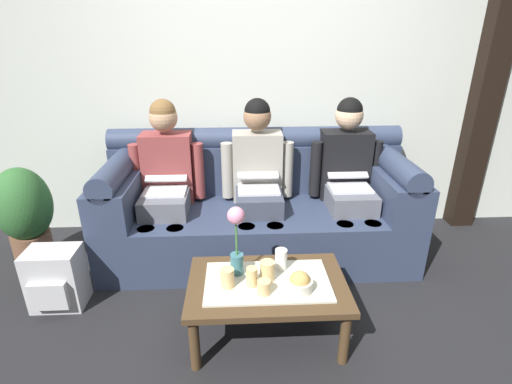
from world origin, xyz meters
TOP-DOWN VIEW (x-y plane):
  - ground_plane at (0.00, 0.00)m, footprint 14.00×14.00m
  - back_wall_patterned at (0.00, 1.70)m, footprint 6.00×0.12m
  - timber_pillar at (1.92, 1.58)m, footprint 0.20×0.20m
  - couch at (-0.00, 1.17)m, footprint 2.34×0.88m
  - person_left at (-0.70, 1.17)m, footprint 0.56×0.67m
  - person_middle at (0.00, 1.17)m, footprint 0.56×0.67m
  - person_right at (0.70, 1.17)m, footprint 0.56×0.67m
  - coffee_table at (0.00, 0.20)m, footprint 0.90×0.57m
  - flower_vase at (-0.17, 0.29)m, footprint 0.10×0.10m
  - snack_bowl at (0.17, 0.11)m, footprint 0.14×0.14m
  - cup_near_left at (-0.09, 0.17)m, footprint 0.06×0.06m
  - cup_near_right at (0.09, 0.32)m, footprint 0.07×0.07m
  - cup_far_center at (-0.22, 0.16)m, footprint 0.07×0.07m
  - cup_far_left at (0.00, 0.22)m, footprint 0.08×0.08m
  - cup_far_right at (-0.03, 0.09)m, footprint 0.07×0.07m
  - backpack_left at (-1.34, 0.53)m, footprint 0.33×0.27m
  - potted_plant at (-1.74, 1.05)m, footprint 0.40×0.40m

SIDE VIEW (x-z plane):
  - ground_plane at x=0.00m, z-range 0.00..0.00m
  - backpack_left at x=-1.34m, z-range 0.00..0.40m
  - coffee_table at x=0.00m, z-range 0.13..0.51m
  - couch at x=0.00m, z-range -0.11..0.85m
  - cup_far_right at x=-0.03m, z-range 0.38..0.45m
  - snack_bowl at x=0.17m, z-range 0.36..0.48m
  - potted_plant at x=-1.74m, z-range 0.04..0.82m
  - cup_near_left at x=-0.09m, z-range 0.38..0.49m
  - cup_far_center at x=-0.22m, z-range 0.38..0.49m
  - cup_far_left at x=0.00m, z-range 0.38..0.49m
  - cup_near_right at x=0.09m, z-range 0.38..0.50m
  - flower_vase at x=-0.17m, z-range 0.40..0.82m
  - person_right at x=0.70m, z-range 0.05..1.27m
  - person_left at x=-0.70m, z-range 0.05..1.27m
  - person_middle at x=0.00m, z-range 0.05..1.27m
  - back_wall_patterned at x=0.00m, z-range 0.00..2.90m
  - timber_pillar at x=1.92m, z-range 0.00..2.90m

